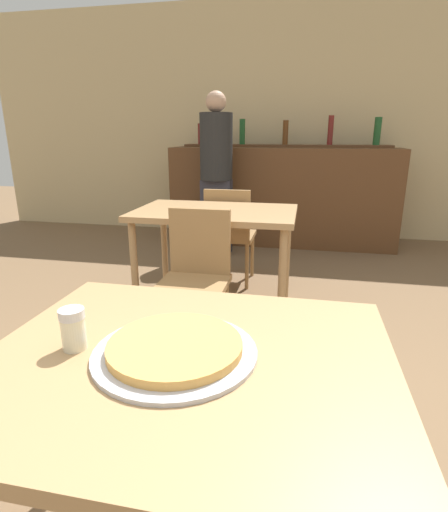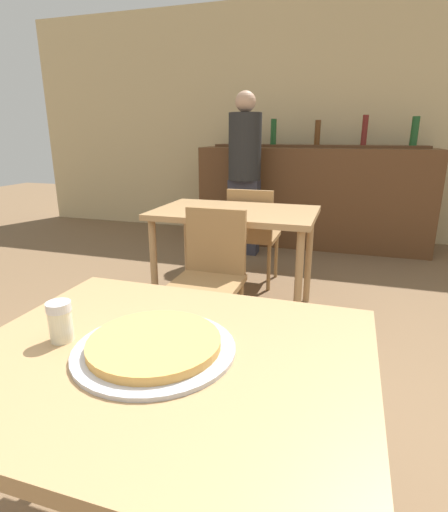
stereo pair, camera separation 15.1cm
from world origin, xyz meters
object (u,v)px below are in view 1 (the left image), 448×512
object	(u,v)px
chair_far_side_back	(229,230)
cheese_shaker	(73,329)
pizza_tray	(175,350)
chair_far_side_front	(196,270)
person_standing	(216,169)

from	to	relation	value
chair_far_side_back	cheese_shaker	size ratio (longest dim) A/B	7.51
pizza_tray	cheese_shaker	xyz separation A→B (m)	(-0.27, -0.02, 0.04)
chair_far_side_front	pizza_tray	world-z (taller)	chair_far_side_front
chair_far_side_back	person_standing	bearing A→B (deg)	-71.04
chair_far_side_front	chair_far_side_back	xyz separation A→B (m)	(0.00, 1.07, 0.00)
chair_far_side_back	cheese_shaker	world-z (taller)	same
chair_far_side_back	cheese_shaker	bearing A→B (deg)	91.14
chair_far_side_back	person_standing	xyz separation A→B (m)	(-0.32, 0.93, 0.43)
pizza_tray	person_standing	bearing A→B (deg)	100.81
chair_far_side_front	person_standing	bearing A→B (deg)	99.07
cheese_shaker	pizza_tray	bearing A→B (deg)	4.03
cheese_shaker	chair_far_side_front	bearing A→B (deg)	92.05
chair_far_side_front	cheese_shaker	xyz separation A→B (m)	(0.05, -1.35, 0.30)
chair_far_side_front	person_standing	size ratio (longest dim) A/B	0.50
person_standing	cheese_shaker	bearing A→B (deg)	-83.74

